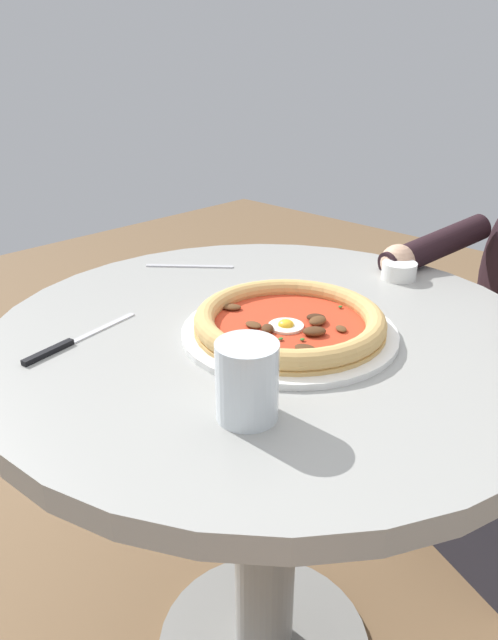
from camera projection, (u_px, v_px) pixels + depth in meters
dining_table at (267, 417)px, 1.00m from camera, size 0.89×0.89×0.76m
pizza_on_plate at (287, 325)px, 0.89m from camera, size 0.33×0.33×0.04m
water_glass at (247, 386)px, 0.68m from camera, size 0.08×0.08×0.10m
steak_knife at (66, 344)px, 0.86m from camera, size 0.21×0.05×0.01m
ramekin_capers at (399, 270)px, 1.12m from camera, size 0.07×0.07×0.03m
fork_utensil at (190, 266)px, 1.19m from camera, size 0.12×0.14×0.00m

